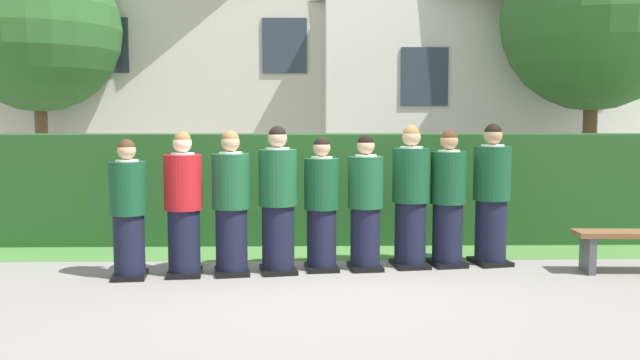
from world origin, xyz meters
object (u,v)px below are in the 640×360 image
object	(u,v)px
student_front_row_5	(365,206)
student_in_red_blazer	(183,207)
student_front_row_8	(491,198)
student_front_row_2	(231,206)
student_front_row_0	(128,212)
student_front_row_3	(278,203)
student_front_row_4	(322,207)
student_front_row_6	(411,200)
wooden_bench	(637,242)
student_front_row_7	(448,201)

from	to	relation	value
student_front_row_5	student_in_red_blazer	bearing A→B (deg)	-172.88
student_front_row_5	student_front_row_8	xyz separation A→B (m)	(1.54, 0.24, 0.06)
student_front_row_2	student_front_row_8	size ratio (longest dim) A/B	0.96
student_front_row_0	student_front_row_5	world-z (taller)	student_front_row_5
student_front_row_5	student_front_row_3	bearing A→B (deg)	-172.52
student_front_row_0	student_front_row_5	xyz separation A→B (m)	(2.64, 0.37, 0.02)
student_front_row_2	student_front_row_3	distance (m)	0.53
student_front_row_5	student_front_row_8	world-z (taller)	student_front_row_8
student_in_red_blazer	student_front_row_4	size ratio (longest dim) A/B	1.04
student_front_row_5	student_front_row_8	bearing A→B (deg)	8.80
student_front_row_5	student_front_row_4	bearing A→B (deg)	-177.37
student_front_row_3	student_front_row_4	world-z (taller)	student_front_row_3
student_front_row_6	student_front_row_5	bearing A→B (deg)	-167.74
student_front_row_0	wooden_bench	xyz separation A→B (m)	(5.71, 0.10, -0.38)
student_front_row_3	student_front_row_6	world-z (taller)	student_front_row_6
student_front_row_5	wooden_bench	distance (m)	3.11
student_front_row_2	student_front_row_6	size ratio (longest dim) A/B	0.97
student_front_row_8	student_front_row_3	bearing A→B (deg)	-171.72
student_in_red_blazer	student_front_row_4	bearing A→B (deg)	8.58
student_in_red_blazer	student_front_row_8	world-z (taller)	student_front_row_8
student_in_red_blazer	student_front_row_7	distance (m)	3.08
student_front_row_6	wooden_bench	distance (m)	2.59
student_in_red_blazer	student_front_row_6	world-z (taller)	student_front_row_6
student_front_row_0	student_in_red_blazer	bearing A→B (deg)	11.06
student_front_row_3	student_front_row_5	xyz separation A→B (m)	(1.01, 0.13, -0.05)
student_front_row_3	student_front_row_5	distance (m)	1.02
student_front_row_0	student_front_row_2	distance (m)	1.12
student_front_row_2	wooden_bench	size ratio (longest dim) A/B	1.14
student_front_row_0	student_front_row_2	size ratio (longest dim) A/B	0.95
student_front_row_6	student_front_row_3	bearing A→B (deg)	-170.83
student_front_row_2	student_front_row_7	bearing A→B (deg)	8.47
student_front_row_2	student_front_row_3	xyz separation A→B (m)	(0.52, 0.07, 0.02)
student_front_row_8	student_front_row_0	bearing A→B (deg)	-171.71
student_front_row_3	wooden_bench	distance (m)	4.10
student_front_row_4	student_front_row_6	world-z (taller)	student_front_row_6
student_front_row_2	student_front_row_8	world-z (taller)	student_front_row_8
student_front_row_5	wooden_bench	xyz separation A→B (m)	(3.07, -0.27, -0.39)
student_front_row_2	student_front_row_5	bearing A→B (deg)	7.58
student_in_red_blazer	student_front_row_7	bearing A→B (deg)	8.00
student_front_row_4	student_front_row_5	xyz separation A→B (m)	(0.51, 0.02, 0.01)
student_front_row_7	student_front_row_6	bearing A→B (deg)	-173.15
student_front_row_2	student_front_row_3	world-z (taller)	student_front_row_3
student_front_row_0	student_front_row_2	world-z (taller)	student_front_row_2
student_front_row_6	student_front_row_7	bearing A→B (deg)	6.85
student_front_row_5	student_front_row_6	bearing A→B (deg)	12.26
student_front_row_0	student_in_red_blazer	size ratio (longest dim) A/B	0.95
student_front_row_2	student_front_row_3	bearing A→B (deg)	7.77
student_front_row_6	student_front_row_0	bearing A→B (deg)	-171.27
student_front_row_4	student_front_row_8	world-z (taller)	student_front_row_8
student_in_red_blazer	student_front_row_8	bearing A→B (deg)	7.84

